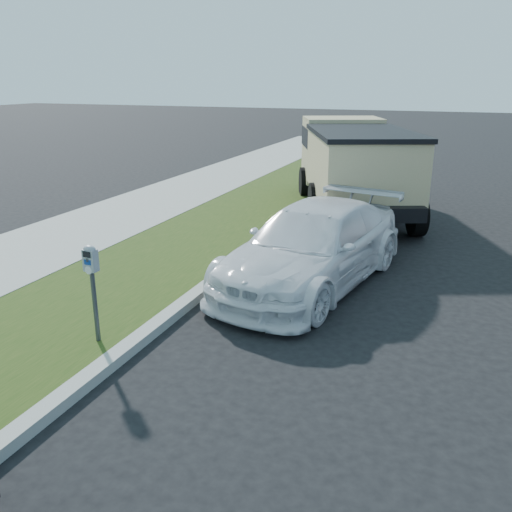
% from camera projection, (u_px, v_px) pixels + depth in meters
% --- Properties ---
extents(ground, '(120.00, 120.00, 0.00)m').
position_uv_depth(ground, '(324.00, 357.00, 7.50)').
color(ground, black).
rests_on(ground, ground).
extents(streetside, '(6.12, 50.00, 0.15)m').
position_uv_depth(streetside, '(86.00, 262.00, 11.17)').
color(streetside, gray).
rests_on(streetside, ground).
extents(parking_meter, '(0.20, 0.14, 1.41)m').
position_uv_depth(parking_meter, '(92.00, 273.00, 7.38)').
color(parking_meter, '#3F4247').
rests_on(parking_meter, ground).
extents(white_wagon, '(2.98, 5.34, 1.46)m').
position_uv_depth(white_wagon, '(313.00, 245.00, 10.01)').
color(white_wagon, white).
rests_on(white_wagon, ground).
extents(dump_truck, '(4.57, 6.77, 2.50)m').
position_uv_depth(dump_truck, '(353.00, 162.00, 15.25)').
color(dump_truck, black).
rests_on(dump_truck, ground).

